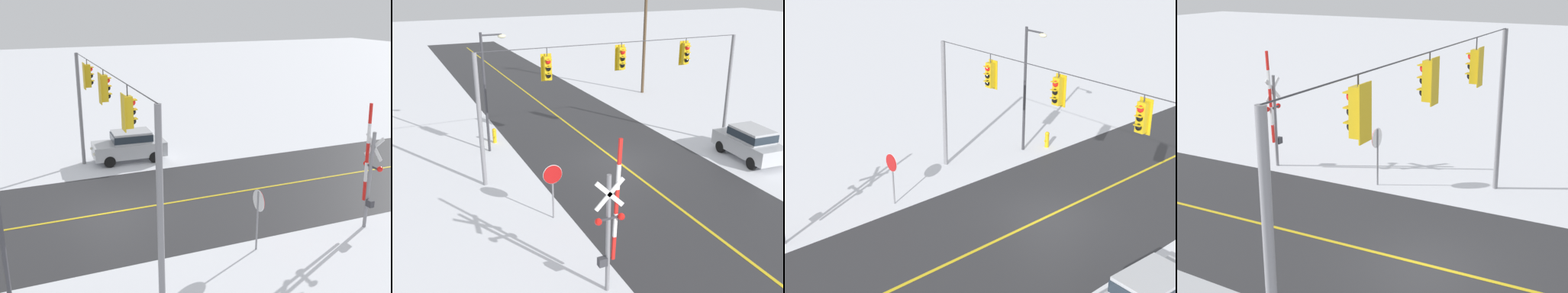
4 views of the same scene
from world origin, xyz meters
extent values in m
plane|color=white|center=(0.00, 0.00, 0.00)|extent=(160.00, 160.00, 0.00)
cylinder|color=gray|center=(-7.00, 0.00, 3.10)|extent=(0.20, 0.20, 6.20)
cylinder|color=gray|center=(7.00, 0.00, 3.10)|extent=(0.20, 0.20, 6.20)
cylinder|color=#38383D|center=(0.00, 0.00, 6.20)|extent=(14.00, 0.04, 0.04)
cylinder|color=#38383D|center=(-3.73, 0.00, 6.01)|extent=(0.04, 0.04, 0.39)
cube|color=gold|center=(-3.73, 0.00, 5.27)|extent=(0.34, 0.28, 1.08)
cube|color=gold|center=(-3.73, 0.16, 5.27)|extent=(0.52, 0.03, 1.26)
sphere|color=red|center=(-3.73, -0.15, 5.59)|extent=(0.24, 0.24, 0.24)
cube|color=gold|center=(-3.73, -0.22, 5.68)|extent=(0.26, 0.16, 0.03)
sphere|color=black|center=(-3.73, -0.15, 5.27)|extent=(0.24, 0.24, 0.24)
cube|color=gold|center=(-3.73, -0.22, 5.36)|extent=(0.26, 0.16, 0.03)
sphere|color=black|center=(-3.73, -0.15, 4.95)|extent=(0.24, 0.24, 0.24)
cube|color=gold|center=(-3.73, -0.22, 5.04)|extent=(0.26, 0.16, 0.03)
cylinder|color=#38383D|center=(0.11, 0.00, 6.09)|extent=(0.04, 0.04, 0.22)
cube|color=gold|center=(0.11, 0.00, 5.44)|extent=(0.34, 0.28, 1.08)
cube|color=gold|center=(0.11, 0.16, 5.44)|extent=(0.52, 0.03, 1.26)
sphere|color=red|center=(0.11, -0.15, 5.76)|extent=(0.24, 0.24, 0.24)
cube|color=gold|center=(0.11, -0.22, 5.85)|extent=(0.26, 0.16, 0.03)
sphere|color=black|center=(0.11, -0.15, 5.44)|extent=(0.24, 0.24, 0.24)
cube|color=gold|center=(0.11, -0.22, 5.53)|extent=(0.26, 0.16, 0.03)
sphere|color=black|center=(0.11, -0.15, 5.12)|extent=(0.24, 0.24, 0.24)
cube|color=gold|center=(0.11, -0.22, 5.21)|extent=(0.26, 0.16, 0.03)
cylinder|color=#38383D|center=(3.89, 0.00, 6.08)|extent=(0.04, 0.04, 0.25)
cube|color=gold|center=(3.89, 0.00, 5.41)|extent=(0.34, 0.28, 1.08)
cube|color=gold|center=(3.89, 0.16, 5.41)|extent=(0.52, 0.03, 1.26)
sphere|color=red|center=(3.89, -0.15, 5.73)|extent=(0.24, 0.24, 0.24)
cube|color=gold|center=(3.89, -0.22, 5.82)|extent=(0.26, 0.16, 0.03)
sphere|color=black|center=(3.89, -0.15, 5.41)|extent=(0.24, 0.24, 0.24)
cube|color=gold|center=(3.89, -0.22, 5.50)|extent=(0.26, 0.16, 0.03)
sphere|color=black|center=(3.89, -0.15, 5.09)|extent=(0.24, 0.24, 0.24)
cube|color=gold|center=(3.89, -0.22, 5.18)|extent=(0.26, 0.16, 0.03)
cylinder|color=gray|center=(-5.15, -4.26, 1.15)|extent=(0.07, 0.07, 2.30)
cylinder|color=#B71414|center=(-5.15, -4.30, 1.95)|extent=(0.76, 0.03, 0.76)
cylinder|color=white|center=(-5.15, -4.28, 1.95)|extent=(0.80, 0.02, 0.80)
cylinder|color=gray|center=(-5.20, -9.25, 2.00)|extent=(0.14, 0.14, 4.00)
cube|color=white|center=(-5.20, -9.30, 3.40)|extent=(0.98, 0.04, 0.98)
cube|color=white|center=(-5.20, -9.30, 3.40)|extent=(0.98, 0.04, 0.98)
cube|color=#38383D|center=(-5.20, -9.29, 2.60)|extent=(0.80, 0.06, 0.08)
sphere|color=red|center=(-5.58, -9.35, 2.60)|extent=(0.22, 0.22, 0.22)
sphere|color=red|center=(-4.82, -9.35, 2.60)|extent=(0.22, 0.22, 0.22)
cube|color=red|center=(-5.00, -9.25, 1.50)|extent=(0.13, 0.08, 0.80)
cube|color=white|center=(-4.97, -9.25, 2.29)|extent=(0.13, 0.08, 0.80)
cube|color=red|center=(-4.94, -9.25, 3.08)|extent=(0.13, 0.08, 0.80)
cube|color=white|center=(-4.90, -9.25, 3.87)|extent=(0.13, 0.08, 0.80)
cube|color=red|center=(-4.87, -9.25, 4.66)|extent=(0.13, 0.08, 0.80)
cube|color=#38383D|center=(-5.38, -9.25, 1.10)|extent=(0.28, 0.20, 0.28)
cube|color=#B7BABF|center=(6.59, -2.53, 0.72)|extent=(1.95, 4.18, 0.80)
cube|color=#B7BABF|center=(6.58, -2.68, 1.42)|extent=(1.59, 2.20, 0.64)
cube|color=#232D38|center=(6.58, -2.68, 1.42)|extent=(1.63, 2.28, 0.40)
sphere|color=#EFEACC|center=(6.11, -0.44, 0.77)|extent=(0.16, 0.16, 0.16)
sphere|color=#EFEACC|center=(7.26, -0.49, 0.77)|extent=(0.16, 0.16, 0.16)
cylinder|color=black|center=(5.85, -1.22, 0.32)|extent=(0.25, 0.65, 0.64)
cylinder|color=black|center=(7.45, -1.30, 0.32)|extent=(0.25, 0.65, 0.64)
cylinder|color=black|center=(5.73, -3.76, 0.32)|extent=(0.25, 0.65, 0.64)
cylinder|color=black|center=(7.33, -3.84, 0.32)|extent=(0.25, 0.65, 0.64)
camera|label=1|loc=(-18.68, 3.70, 8.78)|focal=43.27mm
camera|label=2|loc=(-10.75, -20.02, 9.49)|focal=42.61mm
camera|label=3|loc=(14.27, -16.25, 12.00)|focal=53.85mm
camera|label=4|loc=(13.93, 5.68, 8.22)|focal=52.81mm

